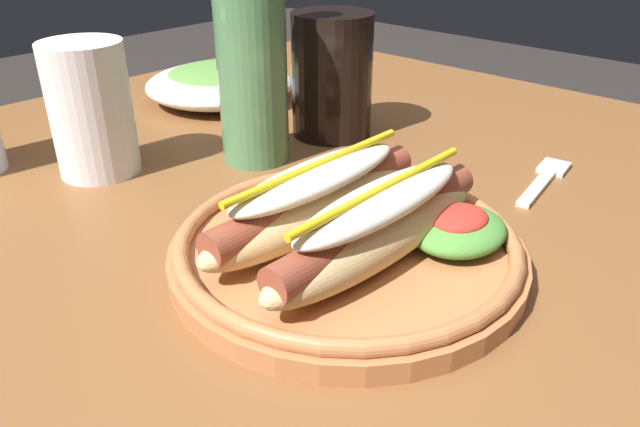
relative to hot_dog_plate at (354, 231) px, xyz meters
The scene contains 7 objects.
dining_table 0.18m from the hot_dog_plate, 92.34° to the left, with size 1.12×0.93×0.74m.
hot_dog_plate is the anchor object (origin of this frame).
fork 0.24m from the hot_dog_plate, 10.49° to the right, with size 0.12×0.04×0.00m.
soda_cup 0.28m from the hot_dog_plate, 45.16° to the left, with size 0.09×0.09×0.14m, color black.
extra_cup 0.30m from the hot_dog_plate, 98.25° to the left, with size 0.08×0.08×0.13m, color white.
glass_bottle 0.23m from the hot_dog_plate, 67.31° to the left, with size 0.07×0.07×0.26m.
side_bowl 0.44m from the hot_dog_plate, 64.19° to the left, with size 0.20×0.20×0.05m.
Camera 1 is at (-0.30, -0.37, 0.99)m, focal length 33.90 mm.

